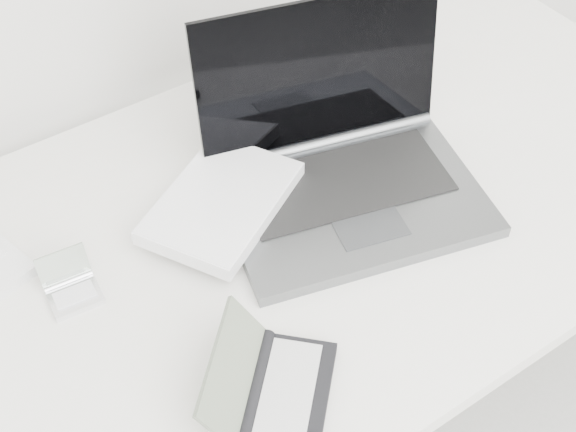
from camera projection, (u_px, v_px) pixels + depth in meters
desk at (289, 238)px, 1.31m from camera, size 1.60×0.80×0.73m
laptop_large at (315, 173)px, 1.28m from camera, size 0.58×0.42×0.28m
pda_silver at (72, 288)px, 1.16m from camera, size 0.08×0.08×0.06m
palmtop_charcoal at (275, 391)px, 1.04m from camera, size 0.23×0.23×0.09m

